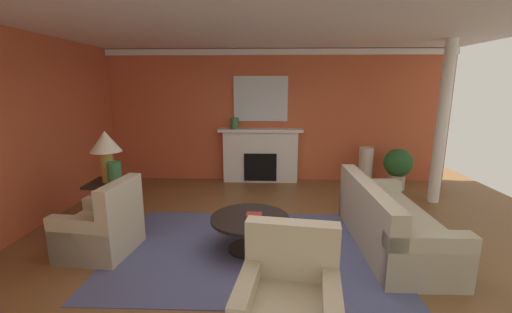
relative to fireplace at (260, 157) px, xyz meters
The scene contains 20 objects.
ground_plane 3.24m from the fireplace, 85.83° to the right, with size 9.11×9.11×0.00m, color brown.
wall_fireplace 0.92m from the fireplace, 42.23° to the left, with size 7.61×0.12×2.84m, color #C65633.
wall_window 4.49m from the fireplace, 139.16° to the right, with size 0.12×7.26×2.84m, color #C65633.
ceiling_panel 3.70m from the fireplace, 85.40° to the right, with size 7.61×7.26×0.06m, color white.
crown_moulding 2.22m from the fireplace, 29.38° to the left, with size 7.61×0.08×0.12m, color white.
area_rug 3.14m from the fireplace, 91.25° to the right, with size 3.50×2.38×0.01m, color #4C517A.
fireplace is the anchor object (origin of this frame).
mantel_mirror 1.25m from the fireplace, 90.00° to the left, with size 1.15×0.04×0.95m, color silver.
sofa 3.40m from the fireplace, 59.08° to the right, with size 0.92×2.11×0.85m.
armchair_near_window 3.76m from the fireplace, 120.76° to the right, with size 0.89×0.89×0.95m.
armchair_facing_fireplace 4.66m from the fireplace, 85.99° to the right, with size 0.91×0.91×0.95m.
coffee_table 3.10m from the fireplace, 91.25° to the right, with size 1.00×1.00×0.45m.
side_table 3.27m from the fireplace, 131.55° to the right, with size 0.56×0.56×0.70m.
table_lamp 3.33m from the fireplace, 131.55° to the right, with size 0.44×0.44×0.75m.
vase_on_side_table 3.28m from the fireplace, 128.17° to the right, with size 0.19×0.19×0.33m, color #33703D.
vase_tall_corner 2.21m from the fireplace, ahead, with size 0.28×0.28×0.83m, color beige.
vase_mantel_left 0.92m from the fireplace, behind, with size 0.17×0.17×0.24m, color #33703D.
book_red_cover 3.11m from the fireplace, 90.24° to the right, with size 0.20×0.15×0.05m, color maroon.
potted_plant 2.83m from the fireplace, ahead, with size 0.56×0.56×0.83m.
column_white 3.50m from the fireplace, 20.13° to the right, with size 0.20×0.20×2.84m, color white.
Camera 1 is at (-0.09, -3.78, 2.08)m, focal length 22.96 mm.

